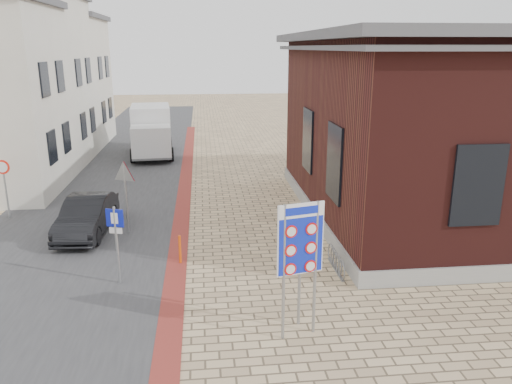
{
  "coord_description": "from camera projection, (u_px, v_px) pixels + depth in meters",
  "views": [
    {
      "loc": [
        -1.12,
        -10.85,
        6.27
      ],
      "look_at": [
        0.39,
        3.06,
        2.2
      ],
      "focal_mm": 35.0,
      "sensor_mm": 36.0,
      "label": 1
    }
  ],
  "objects": [
    {
      "name": "ground",
      "position": [
        253.0,
        313.0,
        12.22
      ],
      "size": [
        120.0,
        120.0,
        0.0
      ],
      "primitive_type": "plane",
      "color": "tan",
      "rests_on": "ground"
    },
    {
      "name": "road_strip",
      "position": [
        119.0,
        172.0,
        25.97
      ],
      "size": [
        7.0,
        60.0,
        0.02
      ],
      "primitive_type": "cube",
      "color": "#38383A",
      "rests_on": "ground"
    },
    {
      "name": "curb_strip",
      "position": [
        184.0,
        198.0,
        21.56
      ],
      "size": [
        0.6,
        40.0,
        0.02
      ],
      "primitive_type": "cube",
      "color": "maroon",
      "rests_on": "ground"
    },
    {
      "name": "brick_building",
      "position": [
        470.0,
        124.0,
        18.86
      ],
      "size": [
        13.0,
        13.0,
        6.8
      ],
      "color": "gray",
      "rests_on": "ground"
    },
    {
      "name": "townhouse_mid",
      "position": [
        17.0,
        80.0,
        26.99
      ],
      "size": [
        7.4,
        6.4,
        9.1
      ],
      "color": "silver",
      "rests_on": "ground"
    },
    {
      "name": "townhouse_far",
      "position": [
        50.0,
        80.0,
        32.83
      ],
      "size": [
        7.4,
        6.4,
        8.3
      ],
      "color": "silver",
      "rests_on": "ground"
    },
    {
      "name": "bike_rack",
      "position": [
        336.0,
        262.0,
        14.52
      ],
      "size": [
        0.08,
        1.8,
        0.6
      ],
      "color": "slate",
      "rests_on": "ground"
    },
    {
      "name": "sedan",
      "position": [
        87.0,
        216.0,
        17.3
      ],
      "size": [
        1.6,
        4.02,
        1.3
      ],
      "primitive_type": "imported",
      "rotation": [
        0.0,
        0.0,
        -0.06
      ],
      "color": "black",
      "rests_on": "ground"
    },
    {
      "name": "box_truck",
      "position": [
        151.0,
        131.0,
        29.59
      ],
      "size": [
        2.73,
        5.72,
        2.9
      ],
      "rotation": [
        0.0,
        0.0,
        0.09
      ],
      "color": "slate",
      "rests_on": "ground"
    },
    {
      "name": "border_sign",
      "position": [
        300.0,
        242.0,
        10.67
      ],
      "size": [
        1.05,
        0.3,
        3.13
      ],
      "rotation": [
        0.0,
        0.0,
        0.24
      ],
      "color": "gray",
      "rests_on": "ground"
    },
    {
      "name": "essen_sign",
      "position": [
        300.0,
        255.0,
        11.27
      ],
      "size": [
        0.68,
        0.26,
        2.62
      ],
      "rotation": [
        0.0,
        0.0,
        -0.31
      ],
      "color": "gray",
      "rests_on": "ground"
    },
    {
      "name": "parking_sign",
      "position": [
        116.0,
        233.0,
        13.35
      ],
      "size": [
        0.48,
        0.19,
        2.22
      ],
      "rotation": [
        0.0,
        0.0,
        -0.31
      ],
      "color": "gray",
      "rests_on": "ground"
    },
    {
      "name": "yield_sign",
      "position": [
        125.0,
        180.0,
        17.02
      ],
      "size": [
        0.84,
        0.42,
        2.51
      ],
      "rotation": [
        0.0,
        0.0,
        -0.42
      ],
      "color": "gray",
      "rests_on": "ground"
    },
    {
      "name": "speed_sign",
      "position": [
        4.0,
        180.0,
        18.55
      ],
      "size": [
        0.54,
        0.07,
        2.29
      ],
      "rotation": [
        0.0,
        0.0,
        -0.08
      ],
      "color": "gray",
      "rests_on": "ground"
    },
    {
      "name": "bollard",
      "position": [
        180.0,
        250.0,
        14.92
      ],
      "size": [
        0.1,
        0.1,
        0.89
      ],
      "primitive_type": "cylinder",
      "rotation": [
        0.0,
        0.0,
        0.26
      ],
      "color": "#DF4D0B",
      "rests_on": "ground"
    }
  ]
}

